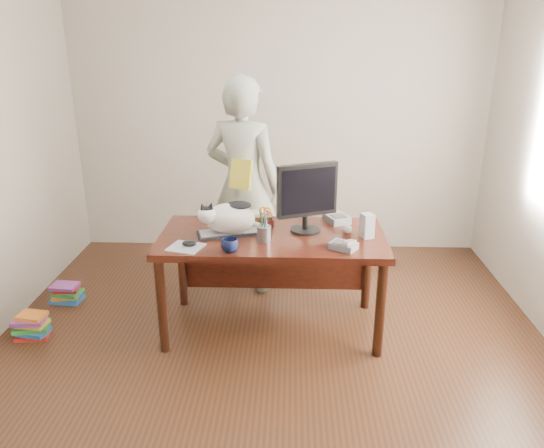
{
  "coord_description": "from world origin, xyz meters",
  "views": [
    {
      "loc": [
        0.13,
        -2.91,
        2.11
      ],
      "look_at": [
        0.0,
        0.55,
        0.85
      ],
      "focal_mm": 35.0,
      "sensor_mm": 36.0,
      "label": 1
    }
  ],
  "objects": [
    {
      "name": "keyboard",
      "position": [
        -0.3,
        0.6,
        0.76
      ],
      "size": [
        0.5,
        0.3,
        0.03
      ],
      "rotation": [
        0.0,
        0.0,
        0.29
      ],
      "color": "black",
      "rests_on": "desk"
    },
    {
      "name": "room",
      "position": [
        0.0,
        0.0,
        1.35
      ],
      "size": [
        4.5,
        4.5,
        4.5
      ],
      "color": "black",
      "rests_on": "ground"
    },
    {
      "name": "book_stack",
      "position": [
        -0.12,
        0.86,
        0.79
      ],
      "size": [
        0.25,
        0.21,
        0.08
      ],
      "rotation": [
        0.0,
        0.0,
        0.16
      ],
      "color": "#54161A",
      "rests_on": "desk"
    },
    {
      "name": "mousepad",
      "position": [
        -0.57,
        0.34,
        0.75
      ],
      "size": [
        0.26,
        0.25,
        0.0
      ],
      "rotation": [
        0.0,
        0.0,
        -0.28
      ],
      "color": "#A7ADB3",
      "rests_on": "desk"
    },
    {
      "name": "pen_cup",
      "position": [
        -0.05,
        0.48,
        0.82
      ],
      "size": [
        0.12,
        0.12,
        0.25
      ],
      "rotation": [
        0.0,
        0.0,
        -0.29
      ],
      "color": "gray",
      "rests_on": "desk"
    },
    {
      "name": "coffee_mug",
      "position": [
        -0.27,
        0.28,
        0.8
      ],
      "size": [
        0.16,
        0.16,
        0.09
      ],
      "primitive_type": "imported",
      "rotation": [
        0.0,
        0.0,
        0.54
      ],
      "color": "black",
      "rests_on": "desk"
    },
    {
      "name": "mouse",
      "position": [
        -0.55,
        0.36,
        0.77
      ],
      "size": [
        0.11,
        0.09,
        0.04
      ],
      "rotation": [
        0.0,
        0.0,
        -0.28
      ],
      "color": "black",
      "rests_on": "mousepad"
    },
    {
      "name": "phone",
      "position": [
        0.49,
        0.36,
        0.78
      ],
      "size": [
        0.21,
        0.19,
        0.08
      ],
      "rotation": [
        0.0,
        0.0,
        -0.54
      ],
      "color": "slate",
      "rests_on": "desk"
    },
    {
      "name": "desk",
      "position": [
        0.0,
        0.68,
        0.6
      ],
      "size": [
        1.6,
        0.8,
        0.75
      ],
      "color": "black",
      "rests_on": "ground"
    },
    {
      "name": "baseball",
      "position": [
        0.53,
        0.64,
        0.78
      ],
      "size": [
        0.07,
        0.07,
        0.07
      ],
      "rotation": [
        0.0,
        0.0,
        0.36
      ],
      "color": "beige",
      "rests_on": "desk"
    },
    {
      "name": "speaker",
      "position": [
        0.66,
        0.58,
        0.84
      ],
      "size": [
        0.1,
        0.11,
        0.17
      ],
      "rotation": [
        0.0,
        0.0,
        0.4
      ],
      "color": "#A9A8AB",
      "rests_on": "desk"
    },
    {
      "name": "calculator",
      "position": [
        0.48,
        0.89,
        0.78
      ],
      "size": [
        0.21,
        0.24,
        0.06
      ],
      "rotation": [
        0.0,
        0.0,
        0.41
      ],
      "color": "slate",
      "rests_on": "desk"
    },
    {
      "name": "book_pile_b",
      "position": [
        -1.72,
        0.95,
        0.07
      ],
      "size": [
        0.26,
        0.2,
        0.15
      ],
      "color": "#1C56A8",
      "rests_on": "ground"
    },
    {
      "name": "book_pile_a",
      "position": [
        -1.75,
        0.4,
        0.09
      ],
      "size": [
        0.27,
        0.22,
        0.18
      ],
      "color": "#A11917",
      "rests_on": "ground"
    },
    {
      "name": "person",
      "position": [
        -0.27,
        1.31,
        0.9
      ],
      "size": [
        0.76,
        0.63,
        1.81
      ],
      "primitive_type": "imported",
      "rotation": [
        0.0,
        0.0,
        2.8
      ],
      "color": "beige",
      "rests_on": "ground"
    },
    {
      "name": "held_book",
      "position": [
        -0.27,
        1.14,
        1.05
      ],
      "size": [
        0.19,
        0.15,
        0.24
      ],
      "rotation": [
        0.0,
        0.0,
        -0.34
      ],
      "color": "gold",
      "rests_on": "person"
    },
    {
      "name": "monitor",
      "position": [
        0.24,
        0.67,
        1.03
      ],
      "size": [
        0.43,
        0.29,
        0.5
      ],
      "rotation": [
        0.0,
        0.0,
        0.4
      ],
      "color": "black",
      "rests_on": "desk"
    },
    {
      "name": "cat",
      "position": [
        -0.31,
        0.59,
        0.88
      ],
      "size": [
        0.45,
        0.32,
        0.26
      ],
      "rotation": [
        0.0,
        0.0,
        0.29
      ],
      "color": "white",
      "rests_on": "keyboard"
    }
  ]
}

